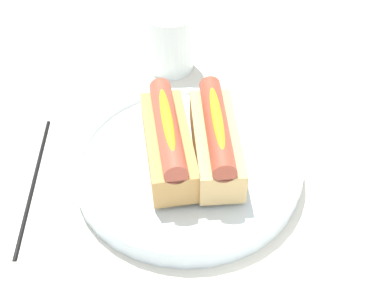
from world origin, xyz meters
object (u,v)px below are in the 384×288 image
(water_glass, at_px, (170,46))
(chopstick_near, at_px, (33,181))
(serving_bowl, at_px, (192,164))
(hotdog_front, at_px, (168,140))
(hotdog_back, at_px, (216,138))

(water_glass, bearing_deg, chopstick_near, -32.00)
(serving_bowl, distance_m, water_glass, 0.23)
(serving_bowl, xyz_separation_m, hotdog_front, (0.00, -0.03, 0.04))
(serving_bowl, height_order, water_glass, water_glass)
(water_glass, xyz_separation_m, chopstick_near, (0.24, -0.15, -0.04))
(serving_bowl, height_order, hotdog_front, hotdog_front)
(water_glass, relative_size, chopstick_near, 0.41)
(hotdog_back, height_order, water_glass, hotdog_back)
(hotdog_front, bearing_deg, chopstick_near, -83.70)
(hotdog_front, height_order, hotdog_back, same)
(hotdog_back, relative_size, water_glass, 1.72)
(hotdog_back, bearing_deg, serving_bowl, -85.63)
(serving_bowl, relative_size, water_glass, 3.04)
(chopstick_near, bearing_deg, water_glass, 143.90)
(serving_bowl, distance_m, hotdog_back, 0.05)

